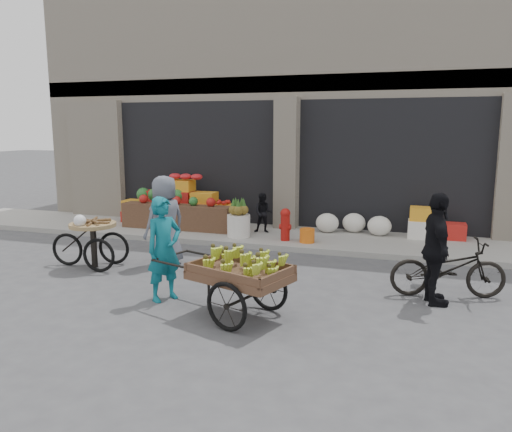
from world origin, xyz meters
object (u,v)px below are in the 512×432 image
(pineapple_bin, at_px, (239,226))
(orange_bucket, at_px, (307,236))
(vendor_woman, at_px, (164,249))
(tricycle_cart, at_px, (93,237))
(bicycle, at_px, (448,268))
(cyclist, at_px, (436,249))
(vendor_grey, at_px, (165,220))
(fire_hydrant, at_px, (285,223))
(seated_person, at_px, (263,213))
(banana_cart, at_px, (237,270))

(pineapple_bin, bearing_deg, orange_bucket, -3.58)
(pineapple_bin, relative_size, vendor_woman, 0.33)
(vendor_woman, height_order, tricycle_cart, vendor_woman)
(bicycle, bearing_deg, vendor_woman, 97.08)
(cyclist, bearing_deg, vendor_grey, 68.77)
(fire_hydrant, xyz_separation_m, tricycle_cart, (-2.95, -2.74, 0.06))
(pineapple_bin, distance_m, vendor_grey, 2.35)
(orange_bucket, xyz_separation_m, seated_person, (-1.20, 0.70, 0.31))
(pineapple_bin, bearing_deg, vendor_woman, -86.32)
(orange_bucket, distance_m, banana_cart, 4.22)
(pineapple_bin, xyz_separation_m, orange_bucket, (1.60, -0.10, -0.10))
(orange_bucket, relative_size, vendor_grey, 0.19)
(orange_bucket, relative_size, cyclist, 0.19)
(banana_cart, relative_size, vendor_woman, 1.50)
(vendor_woman, bearing_deg, banana_cart, -74.65)
(tricycle_cart, xyz_separation_m, vendor_grey, (1.18, 0.59, 0.28))
(seated_person, bearing_deg, pineapple_bin, -133.69)
(banana_cart, distance_m, vendor_woman, 1.32)
(seated_person, height_order, vendor_woman, vendor_woman)
(banana_cart, xyz_separation_m, bicycle, (2.77, 1.77, -0.22))
(fire_hydrant, distance_m, bicycle, 4.05)
(banana_cart, relative_size, bicycle, 1.37)
(orange_bucket, xyz_separation_m, vendor_woman, (-1.34, -3.87, 0.51))
(seated_person, distance_m, cyclist, 5.12)
(vendor_woman, distance_m, bicycle, 4.31)
(orange_bucket, height_order, cyclist, cyclist)
(fire_hydrant, relative_size, vendor_woman, 0.45)
(tricycle_cart, height_order, cyclist, cyclist)
(orange_bucket, distance_m, vendor_woman, 4.13)
(bicycle, distance_m, cyclist, 0.59)
(pineapple_bin, height_order, orange_bucket, pineapple_bin)
(vendor_grey, height_order, cyclist, vendor_grey)
(orange_bucket, bearing_deg, pineapple_bin, 176.42)
(bicycle, bearing_deg, banana_cart, 110.10)
(banana_cart, bearing_deg, pineapple_bin, 128.30)
(seated_person, bearing_deg, fire_hydrant, -52.88)
(fire_hydrant, distance_m, vendor_woman, 4.02)
(orange_bucket, bearing_deg, cyclist, -48.57)
(seated_person, distance_m, bicycle, 5.00)
(fire_hydrant, height_order, vendor_woman, vendor_woman)
(vendor_woman, height_order, bicycle, vendor_woman)
(orange_bucket, height_order, vendor_woman, vendor_woman)
(vendor_woman, bearing_deg, pineapple_bin, 33.58)
(bicycle, bearing_deg, tricycle_cart, 79.88)
(fire_hydrant, relative_size, tricycle_cart, 0.49)
(pineapple_bin, bearing_deg, tricycle_cart, -123.50)
(seated_person, bearing_deg, banana_cart, -87.00)
(banana_cart, distance_m, bicycle, 3.29)
(banana_cart, bearing_deg, fire_hydrant, 114.50)
(orange_bucket, height_order, tricycle_cart, tricycle_cart)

